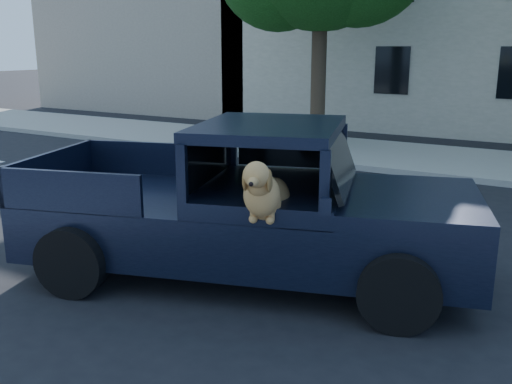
{
  "coord_description": "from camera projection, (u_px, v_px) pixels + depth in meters",
  "views": [
    {
      "loc": [
        2.99,
        -6.06,
        3.02
      ],
      "look_at": [
        -0.37,
        -0.28,
        1.3
      ],
      "focal_mm": 40.0,
      "sensor_mm": 36.0,
      "label": 1
    }
  ],
  "objects": [
    {
      "name": "lane_stripes",
      "position": [
        498.0,
        239.0,
        9.16
      ],
      "size": [
        21.6,
        0.14,
        0.01
      ],
      "primitive_type": null,
      "color": "silver",
      "rests_on": "ground"
    },
    {
      "name": "building_left",
      "position": [
        169.0,
        25.0,
        27.41
      ],
      "size": [
        12.0,
        6.0,
        8.0
      ],
      "primitive_type": "cube",
      "color": "tan",
      "rests_on": "ground"
    },
    {
      "name": "far_sidewalk",
      "position": [
        450.0,
        161.0,
        14.97
      ],
      "size": [
        60.0,
        4.0,
        0.15
      ],
      "primitive_type": "cube",
      "color": "gray",
      "rests_on": "ground"
    },
    {
      "name": "pickup_truck",
      "position": [
        241.0,
        226.0,
        7.57
      ],
      "size": [
        6.2,
        3.85,
        2.08
      ],
      "rotation": [
        0.0,
        0.0,
        0.29
      ],
      "color": "black",
      "rests_on": "ground"
    },
    {
      "name": "ground",
      "position": [
        292.0,
        289.0,
        7.29
      ],
      "size": [
        120.0,
        120.0,
        0.0
      ],
      "primitive_type": "plane",
      "color": "black",
      "rests_on": "ground"
    }
  ]
}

